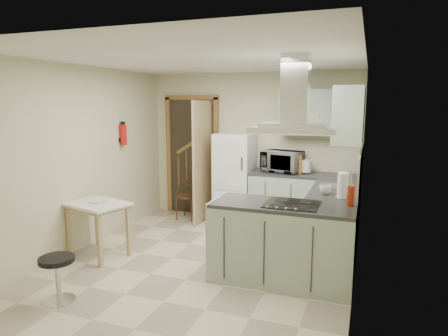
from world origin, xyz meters
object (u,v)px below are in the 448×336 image
at_px(peninsula, 282,243).
at_px(stool, 58,279).
at_px(extractor_hood, 294,129).
at_px(drop_leaf_table, 98,229).
at_px(bentwood_chair, 188,196).
at_px(microwave, 282,161).
at_px(fridge, 235,178).

xyz_separation_m(peninsula, stool, (-2.04, -1.24, -0.21)).
relative_size(extractor_hood, drop_leaf_table, 1.18).
bearing_deg(stool, bentwood_chair, 90.18).
bearing_deg(peninsula, bentwood_chair, 137.63).
xyz_separation_m(bentwood_chair, stool, (0.01, -3.11, -0.17)).
relative_size(peninsula, stool, 3.28).
xyz_separation_m(stool, microwave, (1.60, 3.27, 0.83)).
relative_size(extractor_hood, bentwood_chair, 1.11).
distance_m(peninsula, bentwood_chair, 2.77).
height_order(fridge, microwave, fridge).
xyz_separation_m(drop_leaf_table, bentwood_chair, (0.38, 1.95, 0.05)).
xyz_separation_m(extractor_hood, stool, (-2.14, -1.24, -1.48)).
relative_size(fridge, microwave, 2.48).
distance_m(fridge, extractor_hood, 2.57).
bearing_deg(bentwood_chair, fridge, 10.34).
bearing_deg(extractor_hood, peninsula, 180.00).
relative_size(fridge, bentwood_chair, 1.85).
height_order(drop_leaf_table, stool, drop_leaf_table).
distance_m(peninsula, extractor_hood, 1.27).
bearing_deg(fridge, bentwood_chair, -172.13).
xyz_separation_m(fridge, microwave, (0.78, 0.05, 0.32)).
bearing_deg(extractor_hood, drop_leaf_table, -178.15).
bearing_deg(bentwood_chair, microwave, 8.30).
height_order(bentwood_chair, stool, bentwood_chair).
height_order(peninsula, bentwood_chair, peninsula).
relative_size(fridge, drop_leaf_table, 1.96).
height_order(peninsula, microwave, microwave).
height_order(fridge, drop_leaf_table, fridge).
bearing_deg(bentwood_chair, stool, -87.35).
distance_m(fridge, drop_leaf_table, 2.42).
bearing_deg(drop_leaf_table, microwave, 62.27).
bearing_deg(drop_leaf_table, extractor_hood, 17.29).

